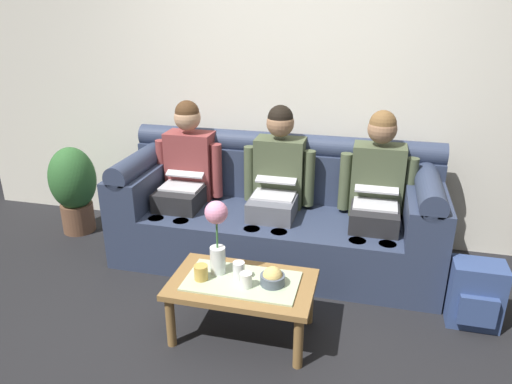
{
  "coord_description": "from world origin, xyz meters",
  "views": [
    {
      "loc": [
        0.68,
        -2.21,
        1.94
      ],
      "look_at": [
        -0.07,
        0.79,
        0.7
      ],
      "focal_mm": 33.66,
      "sensor_mm": 36.0,
      "label": 1
    }
  ],
  "objects_px": {
    "person_left": "(186,173)",
    "cup_far_center": "(239,271)",
    "snack_bowl": "(273,278)",
    "potted_plant": "(74,186)",
    "person_middle": "(277,181)",
    "coffee_table": "(242,289)",
    "flower_vase": "(217,230)",
    "cup_near_left": "(246,280)",
    "backpack_right": "(475,295)",
    "person_right": "(377,189)",
    "cup_near_right": "(201,272)",
    "couch": "(276,215)"
  },
  "relations": [
    {
      "from": "person_left",
      "to": "person_right",
      "type": "relative_size",
      "value": 1.0
    },
    {
      "from": "snack_bowl",
      "to": "potted_plant",
      "type": "relative_size",
      "value": 0.19
    },
    {
      "from": "couch",
      "to": "person_middle",
      "type": "relative_size",
      "value": 2.02
    },
    {
      "from": "snack_bowl",
      "to": "cup_far_center",
      "type": "relative_size",
      "value": 1.3
    },
    {
      "from": "person_left",
      "to": "cup_far_center",
      "type": "distance_m",
      "value": 1.25
    },
    {
      "from": "cup_far_center",
      "to": "potted_plant",
      "type": "bearing_deg",
      "value": 150.34
    },
    {
      "from": "person_middle",
      "to": "potted_plant",
      "type": "distance_m",
      "value": 1.84
    },
    {
      "from": "flower_vase",
      "to": "cup_near_left",
      "type": "relative_size",
      "value": 5.21
    },
    {
      "from": "person_left",
      "to": "person_middle",
      "type": "xyz_separation_m",
      "value": [
        0.75,
        -0.0,
        0.0
      ]
    },
    {
      "from": "flower_vase",
      "to": "backpack_right",
      "type": "bearing_deg",
      "value": 14.42
    },
    {
      "from": "person_left",
      "to": "potted_plant",
      "type": "bearing_deg",
      "value": 178.21
    },
    {
      "from": "person_middle",
      "to": "coffee_table",
      "type": "xyz_separation_m",
      "value": [
        0.0,
        -1.0,
        -0.34
      ]
    },
    {
      "from": "cup_near_right",
      "to": "cup_far_center",
      "type": "xyz_separation_m",
      "value": [
        0.22,
        0.06,
        0.01
      ]
    },
    {
      "from": "cup_far_center",
      "to": "potted_plant",
      "type": "relative_size",
      "value": 0.14
    },
    {
      "from": "person_left",
      "to": "backpack_right",
      "type": "distance_m",
      "value": 2.26
    },
    {
      "from": "person_middle",
      "to": "cup_near_right",
      "type": "xyz_separation_m",
      "value": [
        -0.24,
        -1.05,
        -0.23
      ]
    },
    {
      "from": "person_right",
      "to": "cup_near_right",
      "type": "height_order",
      "value": "person_right"
    },
    {
      "from": "cup_near_right",
      "to": "potted_plant",
      "type": "distance_m",
      "value": 1.92
    },
    {
      "from": "person_left",
      "to": "cup_far_center",
      "type": "relative_size",
      "value": 10.88
    },
    {
      "from": "coffee_table",
      "to": "flower_vase",
      "type": "distance_m",
      "value": 0.39
    },
    {
      "from": "flower_vase",
      "to": "backpack_right",
      "type": "xyz_separation_m",
      "value": [
        1.57,
        0.4,
        -0.46
      ]
    },
    {
      "from": "coffee_table",
      "to": "cup_far_center",
      "type": "distance_m",
      "value": 0.12
    },
    {
      "from": "person_left",
      "to": "cup_far_center",
      "type": "xyz_separation_m",
      "value": [
        0.72,
        -0.99,
        -0.22
      ]
    },
    {
      "from": "person_middle",
      "to": "flower_vase",
      "type": "relative_size",
      "value": 2.57
    },
    {
      "from": "person_right",
      "to": "couch",
      "type": "bearing_deg",
      "value": 179.64
    },
    {
      "from": "flower_vase",
      "to": "backpack_right",
      "type": "relative_size",
      "value": 1.1
    },
    {
      "from": "person_left",
      "to": "backpack_right",
      "type": "relative_size",
      "value": 2.84
    },
    {
      "from": "couch",
      "to": "flower_vase",
      "type": "distance_m",
      "value": 1.02
    },
    {
      "from": "cup_near_right",
      "to": "backpack_right",
      "type": "height_order",
      "value": "cup_near_right"
    },
    {
      "from": "person_middle",
      "to": "backpack_right",
      "type": "bearing_deg",
      "value": -21.36
    },
    {
      "from": "potted_plant",
      "to": "person_right",
      "type": "bearing_deg",
      "value": -0.75
    },
    {
      "from": "coffee_table",
      "to": "backpack_right",
      "type": "height_order",
      "value": "backpack_right"
    },
    {
      "from": "person_left",
      "to": "cup_near_right",
      "type": "xyz_separation_m",
      "value": [
        0.51,
        -1.05,
        -0.23
      ]
    },
    {
      "from": "person_middle",
      "to": "snack_bowl",
      "type": "bearing_deg",
      "value": -79.4
    },
    {
      "from": "coffee_table",
      "to": "snack_bowl",
      "type": "bearing_deg",
      "value": 0.96
    },
    {
      "from": "person_left",
      "to": "coffee_table",
      "type": "relative_size",
      "value": 1.41
    },
    {
      "from": "person_left",
      "to": "cup_near_right",
      "type": "relative_size",
      "value": 13.25
    },
    {
      "from": "coffee_table",
      "to": "backpack_right",
      "type": "xyz_separation_m",
      "value": [
        1.4,
        0.45,
        -0.11
      ]
    },
    {
      "from": "couch",
      "to": "person_left",
      "type": "height_order",
      "value": "person_left"
    },
    {
      "from": "person_right",
      "to": "person_left",
      "type": "bearing_deg",
      "value": 180.0
    },
    {
      "from": "flower_vase",
      "to": "snack_bowl",
      "type": "distance_m",
      "value": 0.43
    },
    {
      "from": "potted_plant",
      "to": "person_left",
      "type": "bearing_deg",
      "value": -1.79
    },
    {
      "from": "person_middle",
      "to": "person_left",
      "type": "bearing_deg",
      "value": 179.98
    },
    {
      "from": "cup_near_left",
      "to": "potted_plant",
      "type": "bearing_deg",
      "value": 149.5
    },
    {
      "from": "coffee_table",
      "to": "cup_near_left",
      "type": "relative_size",
      "value": 9.53
    },
    {
      "from": "person_middle",
      "to": "cup_near_left",
      "type": "relative_size",
      "value": 13.42
    },
    {
      "from": "cup_near_left",
      "to": "cup_far_center",
      "type": "xyz_separation_m",
      "value": [
        -0.06,
        0.07,
        0.01
      ]
    },
    {
      "from": "coffee_table",
      "to": "snack_bowl",
      "type": "height_order",
      "value": "snack_bowl"
    },
    {
      "from": "snack_bowl",
      "to": "cup_near_left",
      "type": "height_order",
      "value": "snack_bowl"
    },
    {
      "from": "snack_bowl",
      "to": "cup_far_center",
      "type": "distance_m",
      "value": 0.21
    }
  ]
}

